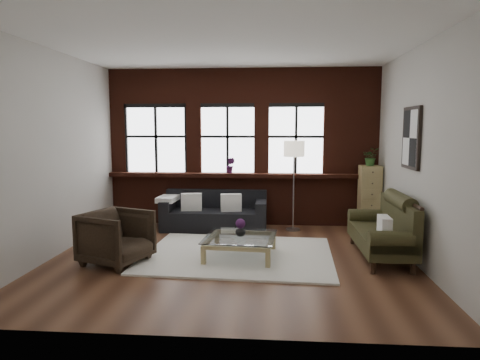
# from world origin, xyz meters

# --- Properties ---
(floor) EXTENTS (5.50, 5.50, 0.00)m
(floor) POSITION_xyz_m (0.00, 0.00, 0.00)
(floor) COLOR #4E2C1C
(floor) RESTS_ON ground
(ceiling) EXTENTS (5.50, 5.50, 0.00)m
(ceiling) POSITION_xyz_m (0.00, 0.00, 3.20)
(ceiling) COLOR white
(ceiling) RESTS_ON ground
(wall_back) EXTENTS (5.50, 0.00, 5.50)m
(wall_back) POSITION_xyz_m (0.00, 2.50, 1.60)
(wall_back) COLOR beige
(wall_back) RESTS_ON ground
(wall_front) EXTENTS (5.50, 0.00, 5.50)m
(wall_front) POSITION_xyz_m (0.00, -2.50, 1.60)
(wall_front) COLOR beige
(wall_front) RESTS_ON ground
(wall_left) EXTENTS (0.00, 5.00, 5.00)m
(wall_left) POSITION_xyz_m (-2.75, 0.00, 1.60)
(wall_left) COLOR beige
(wall_left) RESTS_ON ground
(wall_right) EXTENTS (0.00, 5.00, 5.00)m
(wall_right) POSITION_xyz_m (2.75, 0.00, 1.60)
(wall_right) COLOR beige
(wall_right) RESTS_ON ground
(brick_backwall) EXTENTS (5.50, 0.12, 3.20)m
(brick_backwall) POSITION_xyz_m (0.00, 2.44, 1.60)
(brick_backwall) COLOR #481B11
(brick_backwall) RESTS_ON floor
(sill_ledge) EXTENTS (5.50, 0.30, 0.08)m
(sill_ledge) POSITION_xyz_m (0.00, 2.35, 1.04)
(sill_ledge) COLOR #481B11
(sill_ledge) RESTS_ON brick_backwall
(window_left) EXTENTS (1.38, 0.10, 1.50)m
(window_left) POSITION_xyz_m (-1.80, 2.45, 1.75)
(window_left) COLOR black
(window_left) RESTS_ON brick_backwall
(window_mid) EXTENTS (1.38, 0.10, 1.50)m
(window_mid) POSITION_xyz_m (-0.30, 2.45, 1.75)
(window_mid) COLOR black
(window_mid) RESTS_ON brick_backwall
(window_right) EXTENTS (1.38, 0.10, 1.50)m
(window_right) POSITION_xyz_m (1.10, 2.45, 1.75)
(window_right) COLOR black
(window_right) RESTS_ON brick_backwall
(wall_poster) EXTENTS (0.05, 0.74, 0.94)m
(wall_poster) POSITION_xyz_m (2.72, 0.30, 1.85)
(wall_poster) COLOR black
(wall_poster) RESTS_ON wall_right
(shag_rug) EXTENTS (3.03, 2.43, 0.03)m
(shag_rug) POSITION_xyz_m (0.10, 0.17, 0.02)
(shag_rug) COLOR silver
(shag_rug) RESTS_ON floor
(dark_sofa) EXTENTS (2.05, 0.83, 0.74)m
(dark_sofa) POSITION_xyz_m (-0.51, 1.90, 0.37)
(dark_sofa) COLOR black
(dark_sofa) RESTS_ON floor
(pillow_a) EXTENTS (0.41, 0.19, 0.34)m
(pillow_a) POSITION_xyz_m (-0.95, 1.80, 0.56)
(pillow_a) COLOR white
(pillow_a) RESTS_ON dark_sofa
(pillow_b) EXTENTS (0.42, 0.21, 0.34)m
(pillow_b) POSITION_xyz_m (-0.17, 1.80, 0.56)
(pillow_b) COLOR white
(pillow_b) RESTS_ON dark_sofa
(vintage_settee) EXTENTS (0.80, 1.79, 0.96)m
(vintage_settee) POSITION_xyz_m (2.30, 0.25, 0.48)
(vintage_settee) COLOR #302D16
(vintage_settee) RESTS_ON floor
(pillow_settee) EXTENTS (0.16, 0.39, 0.34)m
(pillow_settee) POSITION_xyz_m (2.22, -0.30, 0.59)
(pillow_settee) COLOR white
(pillow_settee) RESTS_ON vintage_settee
(armchair) EXTENTS (1.11, 1.09, 0.79)m
(armchair) POSITION_xyz_m (-1.66, -0.36, 0.39)
(armchair) COLOR black
(armchair) RESTS_ON floor
(coffee_table) EXTENTS (1.14, 1.14, 0.36)m
(coffee_table) POSITION_xyz_m (0.15, 0.06, 0.17)
(coffee_table) COLOR #A18E57
(coffee_table) RESTS_ON shag_rug
(vase) EXTENTS (0.20, 0.20, 0.17)m
(vase) POSITION_xyz_m (0.15, 0.06, 0.43)
(vase) COLOR #B2B2B2
(vase) RESTS_ON coffee_table
(flowers) EXTENTS (0.15, 0.15, 0.15)m
(flowers) POSITION_xyz_m (0.15, 0.06, 0.54)
(flowers) COLOR #4A1B4E
(flowers) RESTS_ON vase
(drawer_chest) EXTENTS (0.39, 0.39, 1.28)m
(drawer_chest) POSITION_xyz_m (2.53, 2.07, 0.64)
(drawer_chest) COLOR #A18E57
(drawer_chest) RESTS_ON floor
(potted_plant_top) EXTENTS (0.33, 0.30, 0.35)m
(potted_plant_top) POSITION_xyz_m (2.53, 2.07, 1.45)
(potted_plant_top) COLOR #2D5923
(potted_plant_top) RESTS_ON drawer_chest
(floor_lamp) EXTENTS (0.40, 0.40, 1.90)m
(floor_lamp) POSITION_xyz_m (1.04, 1.95, 0.95)
(floor_lamp) COLOR #A5A5A8
(floor_lamp) RESTS_ON floor
(sill_plant) EXTENTS (0.21, 0.19, 0.32)m
(sill_plant) POSITION_xyz_m (-0.23, 2.32, 1.24)
(sill_plant) COLOR #4A1B4E
(sill_plant) RESTS_ON sill_ledge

